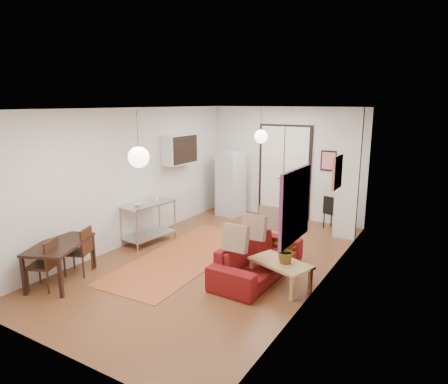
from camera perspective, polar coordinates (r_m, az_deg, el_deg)
The scene contains 27 objects.
floor at distance 7.93m, azimuth -1.37°, elevation -9.60°, with size 7.00×7.00×0.00m, color brown.
ceiling at distance 7.33m, azimuth -1.49°, elevation 11.85°, with size 4.20×7.00×0.02m, color white.
wall_back at distance 10.58m, azimuth 8.73°, elevation 4.10°, with size 4.20×0.02×2.90m, color silver.
wall_front at distance 5.00m, azimuth -23.41°, elevation -6.57°, with size 4.20×0.02×2.90m, color silver.
wall_left at distance 8.78m, azimuth -13.13°, elevation 2.15°, with size 0.02×7.00×2.90m, color silver.
wall_right at distance 6.65m, azimuth 14.09°, elevation -1.25°, with size 0.02×7.00×2.90m, color silver.
double_doors at distance 10.58m, azimuth 8.59°, elevation 2.73°, with size 1.44×0.06×2.50m, color silver.
stub_partition at distance 9.13m, azimuth 17.26°, elevation 2.31°, with size 0.50×0.10×2.90m, color silver.
wall_cabinet at distance 9.72m, azimuth -6.36°, elevation 6.09°, with size 0.35×1.00×0.70m, color white.
painting_popart at distance 5.46m, azimuth 10.12°, elevation -1.94°, with size 0.05×1.00×1.00m, color red.
painting_abstract at distance 7.34m, azimuth 15.87°, elevation 2.74°, with size 0.05×0.50×0.60m, color beige.
poster_back at distance 10.16m, azimuth 14.72°, elevation 4.33°, with size 0.40×0.03×0.50m, color red.
print_left at distance 10.21m, azimuth -5.35°, elevation 6.71°, with size 0.03×0.44×0.54m, color #975B3F.
pendant_back at distance 9.12m, azimuth 5.30°, elevation 7.90°, with size 0.30×0.30×0.80m.
pendant_front at distance 5.79m, azimuth -12.09°, elevation 4.89°, with size 0.30×0.30×0.80m.
kilim_rug at distance 8.14m, azimuth -5.52°, elevation -9.01°, with size 1.44×3.85×0.01m, color #C56131.
sofa at distance 7.18m, azimuth 4.96°, elevation -9.40°, with size 0.84×2.15×0.63m, color maroon.
coffee_table at distance 6.75m, azimuth 8.08°, elevation -10.29°, with size 1.13×0.86×0.45m.
potted_plant at distance 6.61m, azimuth 8.96°, elevation -8.23°, with size 0.39×0.34×0.44m, color #306B31.
kitchen_counter at distance 8.82m, azimuth -10.72°, elevation -3.53°, with size 0.73×1.23×0.90m.
bowl at distance 8.52m, azimuth -12.14°, elevation -1.77°, with size 0.21×0.21×0.05m, color white.
soap_bottle at distance 8.90m, azimuth -9.77°, elevation -0.60°, with size 0.08×0.09×0.19m, color teal.
fridge at distance 10.74m, azimuth 0.97°, elevation 1.21°, with size 0.61×0.61×1.73m, color silver.
dining_table at distance 7.37m, azimuth -22.42°, elevation -7.30°, with size 1.14×1.42×0.69m.
dining_chair_near at distance 7.65m, azimuth -19.76°, elevation -7.30°, with size 0.53×0.63×0.85m.
dining_chair_far at distance 7.26m, azimuth -24.03°, elevation -8.75°, with size 0.53×0.63×0.85m.
black_side_chair at distance 10.08m, azimuth 15.52°, elevation -2.36°, with size 0.47×0.47×0.81m.
Camera 1 is at (3.91, -6.21, 3.02)m, focal length 32.00 mm.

